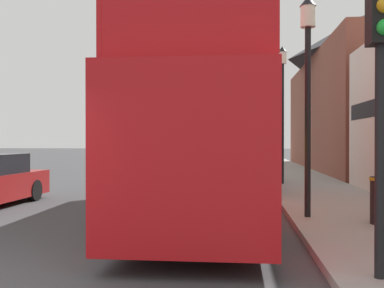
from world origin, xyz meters
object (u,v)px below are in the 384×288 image
traffic_signal (381,55)px  lamp_post_third (267,111)px  tour_bus (209,139)px  parked_car_ahead_of_bus (237,166)px  lamp_post_second (282,90)px  litter_bin (382,199)px  lamp_post_nearest (308,65)px

traffic_signal → lamp_post_third: lamp_post_third is taller
tour_bus → lamp_post_third: size_ratio=2.36×
traffic_signal → tour_bus: bearing=112.8°
parked_car_ahead_of_bus → traffic_signal: bearing=-83.5°
parked_car_ahead_of_bus → lamp_post_third: bearing=74.5°
lamp_post_second → litter_bin: lamp_post_second is taller
parked_car_ahead_of_bus → lamp_post_second: size_ratio=0.88×
litter_bin → parked_car_ahead_of_bus: bearing=106.5°
traffic_signal → lamp_post_third: size_ratio=0.78×
tour_bus → lamp_post_third: 13.96m
lamp_post_nearest → litter_bin: lamp_post_nearest is taller
tour_bus → lamp_post_second: lamp_post_second is taller
tour_bus → traffic_signal: tour_bus is taller
traffic_signal → litter_bin: 4.38m
parked_car_ahead_of_bus → litter_bin: parked_car_ahead_of_bus is taller
traffic_signal → lamp_post_second: lamp_post_second is taller
tour_bus → parked_car_ahead_of_bus: (0.69, 7.52, -1.12)m
lamp_post_nearest → litter_bin: bearing=-28.5°
traffic_signal → litter_bin: bearing=72.6°
parked_car_ahead_of_bus → lamp_post_third: 6.91m
parked_car_ahead_of_bus → traffic_signal: traffic_signal is taller
tour_bus → traffic_signal: 6.25m
traffic_signal → lamp_post_nearest: bearing=92.4°
tour_bus → parked_car_ahead_of_bus: tour_bus is taller
parked_car_ahead_of_bus → lamp_post_nearest: bearing=-81.1°
lamp_post_third → litter_bin: bearing=-85.6°
lamp_post_third → lamp_post_nearest: bearing=-90.4°
traffic_signal → lamp_post_nearest: size_ratio=0.76×
lamp_post_third → litter_bin: lamp_post_third is taller
tour_bus → lamp_post_nearest: (2.20, -1.34, 1.59)m
tour_bus → lamp_post_third: bearing=80.3°
lamp_post_nearest → lamp_post_second: (0.20, 7.51, 0.29)m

